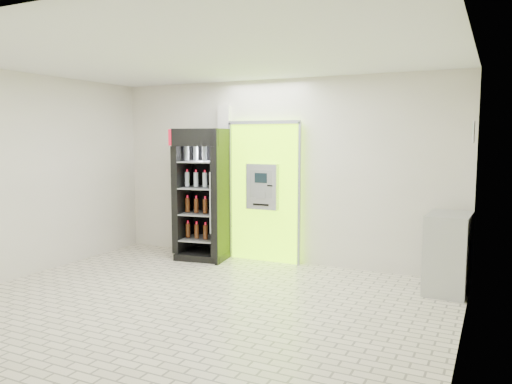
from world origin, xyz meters
The scene contains 7 objects.
ground centered at (0.00, 0.00, 0.00)m, with size 6.00×6.00×0.00m, color beige.
room_shell centered at (0.00, 0.00, 1.84)m, with size 6.00×6.00×6.00m.
atm_assembly centered at (-0.20, 2.41, 1.17)m, with size 1.30×0.24×2.33m.
pillar centered at (-0.98, 2.45, 1.30)m, with size 0.22×0.11×2.60m.
beverage_cooler centered at (-1.20, 2.13, 1.06)m, with size 0.93×0.88×2.20m.
steel_cabinet centered at (2.73, 1.90, 0.53)m, with size 0.57×0.82×1.06m.
exit_sign centered at (2.99, 1.40, 2.12)m, with size 0.02×0.22×0.26m.
Camera 1 is at (3.27, -5.05, 2.06)m, focal length 35.00 mm.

